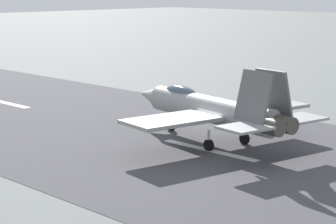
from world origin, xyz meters
The scene contains 4 objects.
ground_plane centered at (0.00, 0.00, 0.00)m, with size 400.00×400.00×0.00m, color slate.
runway_strip centered at (-0.02, 0.00, 0.01)m, with size 240.00×26.00×0.02m.
fighter_jet centered at (0.81, -1.76, 2.41)m, with size 16.58×14.60×5.60m.
crew_person centered at (13.13, -9.94, 0.84)m, with size 0.70×0.36×1.68m.
Camera 1 is at (-28.69, 31.97, 10.82)m, focal length 70.47 mm.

